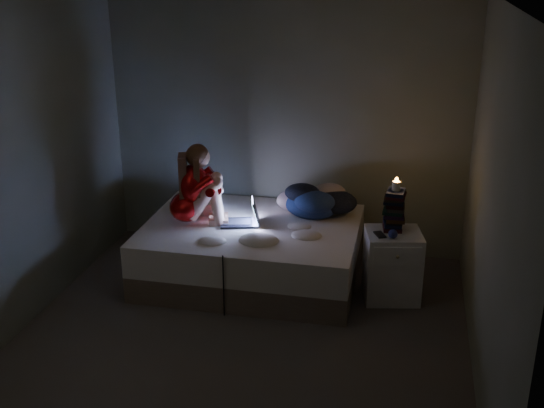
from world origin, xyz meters
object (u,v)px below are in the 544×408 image
(laptop, at_px, (239,211))
(candle, at_px, (396,185))
(phone, at_px, (378,233))
(bed, at_px, (252,251))
(nightstand, at_px, (392,265))
(woman, at_px, (185,184))

(laptop, bearing_deg, candle, -17.13)
(phone, bearing_deg, bed, 157.83)
(candle, distance_m, phone, 0.44)
(bed, xyz_separation_m, candle, (1.30, -0.05, 0.77))
(nightstand, relative_size, phone, 4.51)
(woman, distance_m, nightstand, 2.01)
(woman, height_order, laptop, woman)
(laptop, height_order, candle, candle)
(laptop, bearing_deg, woman, 173.10)
(woman, relative_size, phone, 5.47)
(laptop, bearing_deg, bed, -9.19)
(bed, bearing_deg, candle, -2.20)
(bed, bearing_deg, woman, -171.71)
(woman, relative_size, nightstand, 1.21)
(bed, xyz_separation_m, nightstand, (1.31, -0.13, 0.05))
(laptop, distance_m, phone, 1.30)
(bed, xyz_separation_m, woman, (-0.60, -0.09, 0.65))
(laptop, height_order, phone, laptop)
(bed, height_order, phone, phone)
(nightstand, relative_size, candle, 7.90)
(bed, xyz_separation_m, phone, (1.18, -0.19, 0.37))
(laptop, bearing_deg, nightstand, -20.31)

